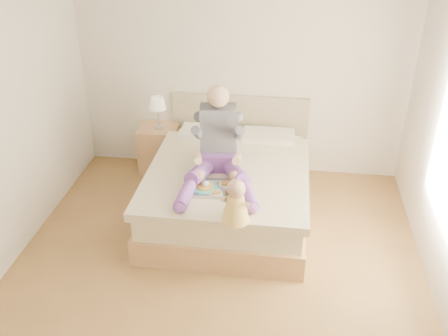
# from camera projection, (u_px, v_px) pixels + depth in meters

# --- Properties ---
(room) EXTENTS (4.02, 4.22, 2.71)m
(room) POSITION_uv_depth(u_px,v_px,m) (224.00, 130.00, 4.07)
(room) COLOR brown
(room) RESTS_ON ground
(bed) EXTENTS (1.70, 2.18, 1.00)m
(bed) POSITION_uv_depth(u_px,v_px,m) (230.00, 185.00, 5.59)
(bed) COLOR #A47A4C
(bed) RESTS_ON ground
(nightstand) EXTENTS (0.51, 0.46, 0.60)m
(nightstand) POSITION_uv_depth(u_px,v_px,m) (160.00, 148.00, 6.40)
(nightstand) COLOR #A47A4C
(nightstand) RESTS_ON ground
(lamp) EXTENTS (0.20, 0.20, 0.41)m
(lamp) POSITION_uv_depth(u_px,v_px,m) (158.00, 105.00, 6.07)
(lamp) COLOR #ACAEB3
(lamp) RESTS_ON nightstand
(adult) EXTENTS (0.79, 1.16, 0.94)m
(adult) POSITION_uv_depth(u_px,v_px,m) (218.00, 150.00, 5.11)
(adult) COLOR #68388D
(adult) RESTS_ON bed
(tray) EXTENTS (0.48, 0.39, 0.13)m
(tray) POSITION_uv_depth(u_px,v_px,m) (214.00, 187.00, 4.95)
(tray) COLOR #ACAEB3
(tray) RESTS_ON bed
(baby) EXTENTS (0.27, 0.38, 0.42)m
(baby) POSITION_uv_depth(u_px,v_px,m) (236.00, 204.00, 4.43)
(baby) COLOR #EABB4A
(baby) RESTS_ON bed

